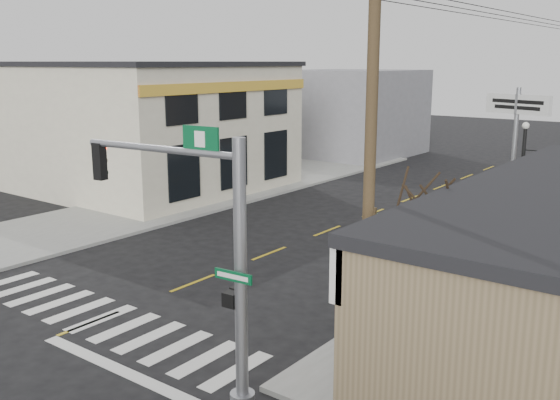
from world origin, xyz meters
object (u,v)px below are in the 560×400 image
Objects in this scene: bare_tree at (427,187)px; utility_pole_near at (370,159)px; lamp_post at (523,179)px; dance_center_sign at (516,124)px; fire_hydrant at (433,279)px; guide_sign at (394,247)px; traffic_signal_pole at (215,241)px.

utility_pole_near reaches higher than bare_tree.
dance_center_sign reaches higher than lamp_post.
utility_pole_near is at bearing -81.85° from fire_hydrant.
fire_hydrant is 0.13× the size of dance_center_sign.
guide_sign is 3.08m from bare_tree.
utility_pole_near is (1.20, -3.71, 3.04)m from guide_sign.
dance_center_sign is (0.28, 9.36, 2.68)m from guide_sign.
bare_tree is (1.29, -10.92, -0.55)m from dance_center_sign.
guide_sign is at bearing -71.80° from dance_center_sign.
bare_tree is at bearing -25.49° from guide_sign.
bare_tree reaches higher than guide_sign.
traffic_signal_pole is 3.66m from utility_pole_near.
dance_center_sign is (-0.97, 1.95, 1.73)m from lamp_post.
traffic_signal_pole reaches higher than guide_sign.
traffic_signal_pole is at bearing -73.90° from dance_center_sign.
guide_sign is (0.77, 6.40, -1.53)m from traffic_signal_pole.
guide_sign is 0.48× the size of dance_center_sign.
utility_pole_near reaches higher than dance_center_sign.
guide_sign is 0.57× the size of bare_tree.
fire_hydrant is (0.39, 1.97, -1.44)m from guide_sign.
lamp_post is 0.95× the size of bare_tree.
guide_sign is 9.74m from dance_center_sign.
lamp_post is (2.02, 13.81, -0.57)m from traffic_signal_pole.
bare_tree reaches higher than lamp_post.
guide_sign is 0.60× the size of lamp_post.
dance_center_sign reaches higher than bare_tree.
dance_center_sign is 13.10m from utility_pole_near.
guide_sign is at bearing -110.77° from lamp_post.
dance_center_sign is at bearing 90.81° from fire_hydrant.
utility_pole_near is at bearing -101.46° from lamp_post.
traffic_signal_pole is 6.62m from guide_sign.
traffic_signal_pole is at bearing -109.53° from lamp_post.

